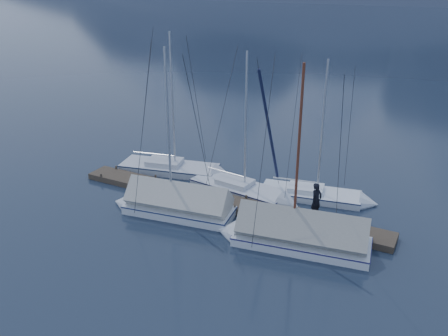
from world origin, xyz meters
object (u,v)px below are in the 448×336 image
(sailboat_open_mid, at_px, (252,193))
(sailboat_open_right, at_px, (325,197))
(sailboat_open_left, at_px, (183,170))
(sailboat_covered_far, at_px, (170,205))
(sailboat_covered_near, at_px, (290,235))
(person, at_px, (316,201))

(sailboat_open_mid, distance_m, sailboat_open_right, 4.11)
(sailboat_open_left, bearing_deg, sailboat_covered_far, -65.12)
(sailboat_open_left, height_order, sailboat_open_mid, sailboat_open_left)
(sailboat_covered_near, height_order, sailboat_covered_far, sailboat_covered_far)
(sailboat_open_mid, relative_size, sailboat_open_right, 1.04)
(person, bearing_deg, sailboat_open_mid, 94.66)
(sailboat_open_right, xyz_separation_m, person, (0.30, -2.83, 1.11))
(sailboat_open_left, xyz_separation_m, sailboat_covered_far, (2.25, -4.84, 0.30))
(sailboat_open_right, bearing_deg, person, -83.93)
(sailboat_open_mid, bearing_deg, sailboat_covered_far, -127.23)
(sailboat_open_right, height_order, sailboat_covered_near, sailboat_covered_near)
(sailboat_open_left, xyz_separation_m, sailboat_covered_near, (8.92, -4.85, 0.30))
(sailboat_open_left, distance_m, sailboat_covered_far, 5.35)
(sailboat_covered_near, bearing_deg, sailboat_open_left, 151.48)
(sailboat_open_left, relative_size, sailboat_open_mid, 1.08)
(sailboat_open_right, bearing_deg, sailboat_covered_far, -142.00)
(sailboat_open_mid, relative_size, person, 4.82)
(sailboat_open_left, relative_size, person, 5.19)
(sailboat_open_right, height_order, sailboat_covered_far, sailboat_covered_far)
(sailboat_open_mid, bearing_deg, sailboat_open_left, 169.56)
(sailboat_open_mid, xyz_separation_m, person, (4.15, -1.40, 1.10))
(sailboat_covered_far, relative_size, person, 5.16)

